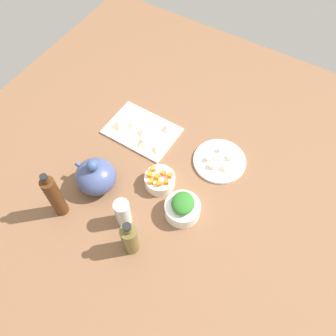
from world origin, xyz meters
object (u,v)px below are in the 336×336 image
Objects in this scene: bottle_0 at (130,239)px; teapot at (96,176)px; plate_tofu at (220,161)px; bowl_greens at (182,209)px; drinking_glass_0 at (123,213)px; bowl_carrots at (160,180)px; bottle_1 at (55,196)px; cutting_board at (142,131)px.

teapot is at bearing -29.07° from bottle_0.
plate_tofu is 28.89cm from bowl_greens.
bottle_0 is 1.44× the size of drinking_glass_0.
bottle_1 reaches higher than bowl_carrots.
plate_tofu reaches higher than cutting_board.
bowl_carrots is at bearing -24.65° from bowl_greens.
teapot is (35.69, 6.80, 3.43)cm from bowl_greens.
plate_tofu is at bearing -136.44° from teapot.
drinking_glass_0 is (8.24, -7.33, -1.36)cm from bottle_0.
bottle_0 is at bearing 150.93° from teapot.
bottle_1 is (42.45, 52.04, 10.83)cm from plate_tofu.
drinking_glass_0 reaches higher than plate_tofu.
bowl_greens is 15.78cm from bowl_carrots.
bowl_greens is at bearing 86.67° from plate_tofu.
cutting_board is at bearing -41.49° from bowl_carrots.
drinking_glass_0 reaches higher than bowl_greens.
plate_tofu is 47.40cm from drinking_glass_0.
bowl_carrots is (14.33, -6.58, -0.51)cm from bowl_greens.
bottle_0 is (9.08, 21.59, 5.01)cm from bowl_greens.
bowl_greens is at bearing 155.35° from bowl_carrots.
teapot is at bearing -22.09° from drinking_glass_0.
bowl_greens reaches higher than cutting_board.
bowl_greens is (1.67, 28.73, 2.49)cm from plate_tofu.
bowl_greens is 23.95cm from bottle_0.
bowl_greens reaches higher than bowl_carrots.
bottle_0 reaches higher than cutting_board.
bottle_0 is at bearing 100.56° from bowl_carrots.
cutting_board is at bearing -90.47° from teapot.
plate_tofu is 1.62× the size of bowl_greens.
plate_tofu is at bearing -129.20° from bottle_1.
drinking_glass_0 is at bearing 39.46° from bowl_greens.
bottle_0 reaches higher than bowl_greens.
drinking_glass_0 is (-23.45, -9.05, -4.70)cm from bottle_1.
cutting_board is 43.89cm from drinking_glass_0.
plate_tofu is (-37.10, -3.50, 0.10)cm from cutting_board.
bowl_carrots is 40.87cm from bottle_1.
bottle_0 reaches higher than drinking_glass_0.
bowl_carrots is 0.70× the size of teapot.
teapot is 30.48cm from bottle_0.
cutting_board is 32.60cm from teapot.
bowl_carrots is at bearing -147.94° from teapot.
teapot reaches higher than plate_tofu.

